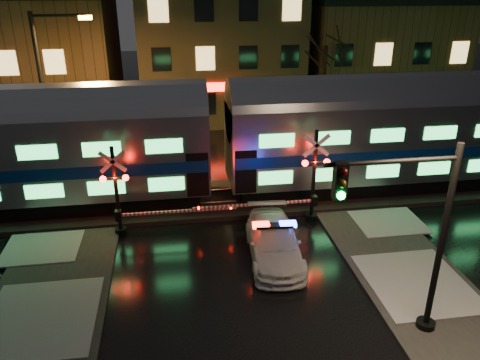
# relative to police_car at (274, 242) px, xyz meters

# --- Properties ---
(ground) EXTENTS (120.00, 120.00, 0.00)m
(ground) POSITION_rel_police_car_xyz_m (-1.77, 0.39, -0.71)
(ground) COLOR black
(ground) RESTS_ON ground
(ballast) EXTENTS (90.00, 4.20, 0.24)m
(ballast) POSITION_rel_police_car_xyz_m (-1.77, 5.39, -0.59)
(ballast) COLOR black
(ballast) RESTS_ON ground
(sidewalk_right) EXTENTS (4.00, 20.00, 0.12)m
(sidewalk_right) POSITION_rel_police_car_xyz_m (4.73, -5.61, -0.65)
(sidewalk_right) COLOR #2D2D2D
(sidewalk_right) RESTS_ON ground
(building_left) EXTENTS (14.00, 10.00, 9.00)m
(building_left) POSITION_rel_police_car_xyz_m (-14.77, 22.39, 3.79)
(building_left) COLOR #533120
(building_left) RESTS_ON ground
(building_mid) EXTENTS (12.00, 11.00, 11.50)m
(building_mid) POSITION_rel_police_car_xyz_m (0.23, 22.89, 5.04)
(building_mid) COLOR brown
(building_mid) RESTS_ON ground
(building_right) EXTENTS (12.00, 10.00, 8.50)m
(building_right) POSITION_rel_police_car_xyz_m (13.23, 22.39, 3.54)
(building_right) COLOR #533120
(building_right) RESTS_ON ground
(train) EXTENTS (51.00, 3.12, 5.92)m
(train) POSITION_rel_police_car_xyz_m (-1.60, 5.39, 2.67)
(train) COLOR black
(train) RESTS_ON ballast
(police_car) EXTENTS (2.32, 4.98, 1.57)m
(police_car) POSITION_rel_police_car_xyz_m (0.00, 0.00, 0.00)
(police_car) COLOR silver
(police_car) RESTS_ON ground
(crossing_signal_right) EXTENTS (6.13, 0.67, 4.34)m
(crossing_signal_right) POSITION_rel_police_car_xyz_m (2.02, 2.70, 1.09)
(crossing_signal_right) COLOR black
(crossing_signal_right) RESTS_ON ground
(crossing_signal_left) EXTENTS (5.71, 0.65, 4.04)m
(crossing_signal_left) POSITION_rel_police_car_xyz_m (-5.82, 2.70, 0.96)
(crossing_signal_left) COLOR black
(crossing_signal_left) RESTS_ON ground
(traffic_light) EXTENTS (4.04, 0.72, 6.25)m
(traffic_light) POSITION_rel_police_car_xyz_m (2.89, -4.85, 2.61)
(traffic_light) COLOR black
(traffic_light) RESTS_ON ground
(streetlight) EXTENTS (2.96, 0.31, 8.85)m
(streetlight) POSITION_rel_police_car_xyz_m (-9.84, 9.39, 4.39)
(streetlight) COLOR black
(streetlight) RESTS_ON ground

